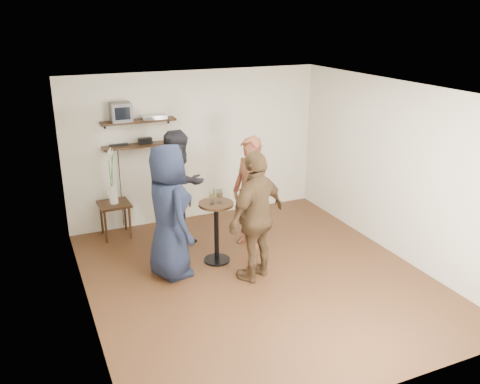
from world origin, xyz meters
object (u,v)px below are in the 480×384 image
object	(u,v)px
radio	(145,141)
dvd_deck	(154,117)
side_table	(115,209)
person_plaid	(250,193)
crt_monitor	(121,112)
person_navy	(169,212)
person_brown	(257,216)
person_dark	(180,191)
drinks_table	(216,224)

from	to	relation	value
radio	dvd_deck	bearing A→B (deg)	0.00
side_table	person_plaid	distance (m)	2.26
crt_monitor	person_navy	bearing A→B (deg)	-83.32
person_brown	person_dark	bearing A→B (deg)	-90.24
crt_monitor	person_plaid	distance (m)	2.41
radio	person_navy	world-z (taller)	person_navy
person_dark	person_navy	bearing A→B (deg)	-143.69
dvd_deck	person_brown	xyz separation A→B (m)	(0.74, -2.34, -0.99)
crt_monitor	person_plaid	size ratio (longest dim) A/B	0.18
drinks_table	person_dark	bearing A→B (deg)	115.84
crt_monitor	dvd_deck	distance (m)	0.54
crt_monitor	person_dark	xyz separation A→B (m)	(0.62, -1.01, -1.08)
person_navy	crt_monitor	bearing A→B (deg)	-1.79
crt_monitor	person_brown	world-z (taller)	crt_monitor
person_dark	person_navy	distance (m)	0.88
side_table	person_plaid	size ratio (longest dim) A/B	0.33
side_table	radio	bearing A→B (deg)	15.90
crt_monitor	side_table	xyz separation A→B (m)	(-0.26, -0.17, -1.53)
drinks_table	side_table	bearing A→B (deg)	128.57
drinks_table	person_navy	bearing A→B (deg)	-171.53
person_plaid	person_navy	bearing A→B (deg)	-97.69
dvd_deck	drinks_table	bearing A→B (deg)	-76.05
radio	person_brown	xyz separation A→B (m)	(0.91, -2.34, -0.61)
radio	person_dark	world-z (taller)	person_dark
radio	side_table	size ratio (longest dim) A/B	0.38
radio	drinks_table	distance (m)	2.00
person_dark	person_navy	size ratio (longest dim) A/B	1.00
side_table	person_navy	world-z (taller)	person_navy
crt_monitor	drinks_table	world-z (taller)	crt_monitor
crt_monitor	person_navy	world-z (taller)	crt_monitor
side_table	drinks_table	world-z (taller)	drinks_table
crt_monitor	dvd_deck	bearing A→B (deg)	0.00
radio	person_dark	distance (m)	1.19
person_brown	radio	bearing A→B (deg)	-95.06
side_table	dvd_deck	bearing A→B (deg)	12.65
side_table	person_dark	distance (m)	1.29
radio	person_navy	size ratio (longest dim) A/B	0.12
person_navy	person_dark	bearing A→B (deg)	-36.31
person_plaid	person_brown	distance (m)	1.02
crt_monitor	person_navy	size ratio (longest dim) A/B	0.17
side_table	person_dark	size ratio (longest dim) A/B	0.31
radio	person_brown	size ratio (longest dim) A/B	0.12
crt_monitor	person_dark	world-z (taller)	crt_monitor
side_table	drinks_table	distance (m)	1.92
drinks_table	person_navy	size ratio (longest dim) A/B	0.49
radio	person_plaid	world-z (taller)	person_plaid
person_plaid	dvd_deck	bearing A→B (deg)	-165.38
crt_monitor	radio	xyz separation A→B (m)	(0.36, 0.00, -0.50)
person_brown	drinks_table	bearing A→B (deg)	-90.00
person_dark	person_plaid	bearing A→B (deg)	-46.00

